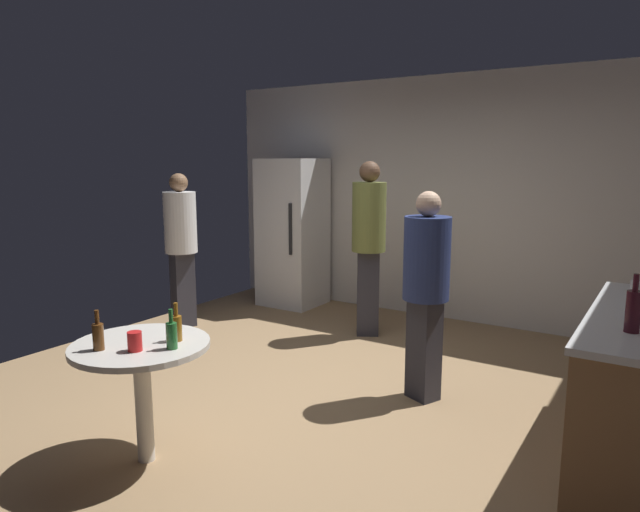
{
  "coord_description": "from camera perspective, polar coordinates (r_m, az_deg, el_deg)",
  "views": [
    {
      "loc": [
        2.36,
        -3.42,
        1.79
      ],
      "look_at": [
        0.05,
        0.2,
        1.05
      ],
      "focal_mm": 31.6,
      "sensor_mm": 36.0,
      "label": 1
    }
  ],
  "objects": [
    {
      "name": "ground_plane",
      "position": [
        4.54,
        -1.92,
        -14.12
      ],
      "size": [
        5.2,
        5.2,
        0.1
      ],
      "primitive_type": "cube",
      "color": "#9E7C56"
    },
    {
      "name": "wall_back",
      "position": [
        6.51,
        11.3,
        5.7
      ],
      "size": [
        5.32,
        0.06,
        2.7
      ],
      "primitive_type": "cube",
      "color": "silver",
      "rests_on": "ground_plane"
    },
    {
      "name": "beer_bottle_brown",
      "position": [
        3.41,
        -21.55,
        -7.51
      ],
      "size": [
        0.06,
        0.06,
        0.23
      ],
      "color": "#593314",
      "rests_on": "foreground_table"
    },
    {
      "name": "refrigerator",
      "position": [
        6.95,
        -2.79,
        2.4
      ],
      "size": [
        0.7,
        0.68,
        1.8
      ],
      "color": "white",
      "rests_on": "ground_plane"
    },
    {
      "name": "person_in_olive_shirt",
      "position": [
        5.68,
        4.96,
        2.17
      ],
      "size": [
        0.46,
        0.46,
        1.77
      ],
      "rotation": [
        0.0,
        0.0,
        -1.05
      ],
      "color": "#2D2D38",
      "rests_on": "ground_plane"
    },
    {
      "name": "foreground_table",
      "position": [
        3.51,
        -17.65,
        -10.02
      ],
      "size": [
        0.8,
        0.8,
        0.73
      ],
      "color": "beige",
      "rests_on": "ground_plane"
    },
    {
      "name": "plastic_cup_red",
      "position": [
        3.33,
        -18.25,
        -8.21
      ],
      "size": [
        0.08,
        0.08,
        0.11
      ],
      "primitive_type": "cylinder",
      "color": "red",
      "rests_on": "foreground_table"
    },
    {
      "name": "wine_bottle_on_counter",
      "position": [
        3.35,
        29.15,
        -4.81
      ],
      "size": [
        0.08,
        0.08,
        0.31
      ],
      "color": "#3F141E",
      "rests_on": "kitchen_counter"
    },
    {
      "name": "person_in_white_shirt",
      "position": [
        6.15,
        -13.91,
        1.74
      ],
      "size": [
        0.43,
        0.43,
        1.65
      ],
      "rotation": [
        0.0,
        0.0,
        -0.32
      ],
      "color": "#2D2D38",
      "rests_on": "ground_plane"
    },
    {
      "name": "beer_bottle_amber",
      "position": [
        3.43,
        -14.32,
        -6.99
      ],
      "size": [
        0.06,
        0.06,
        0.23
      ],
      "color": "#8C5919",
      "rests_on": "foreground_table"
    },
    {
      "name": "person_in_navy_shirt",
      "position": [
        4.2,
        10.69,
        -2.46
      ],
      "size": [
        0.45,
        0.45,
        1.57
      ],
      "rotation": [
        0.0,
        0.0,
        -1.99
      ],
      "color": "#2D2D38",
      "rests_on": "ground_plane"
    },
    {
      "name": "beer_bottle_green",
      "position": [
        3.3,
        -14.8,
        -7.69
      ],
      "size": [
        0.06,
        0.06,
        0.23
      ],
      "color": "#26662D",
      "rests_on": "foreground_table"
    }
  ]
}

